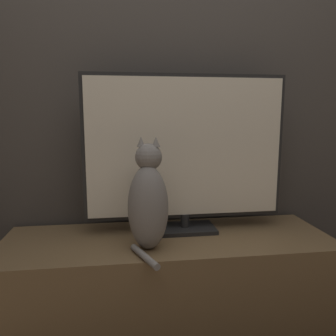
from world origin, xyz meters
The scene contains 4 objects.
wall_back centered at (0.00, 1.22, 1.30)m, with size 4.80×0.05×2.60m.
tv_stand centered at (0.00, 0.92, 0.21)m, with size 1.59×0.52×0.41m.
tv centered at (0.10, 1.01, 0.82)m, with size 1.00×0.18×0.79m.
cat centered at (-0.10, 0.80, 0.63)m, with size 0.21×0.32×0.50m.
Camera 1 is at (-0.21, -0.58, 1.00)m, focal length 35.00 mm.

